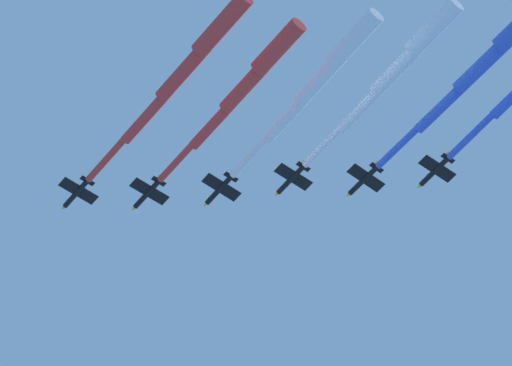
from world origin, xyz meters
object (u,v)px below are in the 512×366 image
(jet_port_mid, at_px, (396,69))
(jet_starboard_mid, at_px, (482,65))
(jet_starboard_inner, at_px, (319,80))
(jet_port_inner, at_px, (244,87))
(jet_lead, at_px, (184,71))

(jet_port_mid, distance_m, jet_starboard_mid, 16.41)
(jet_port_mid, relative_size, jet_starboard_mid, 0.95)
(jet_starboard_inner, xyz_separation_m, jet_starboard_mid, (-31.05, -5.42, 0.94))
(jet_starboard_inner, distance_m, jet_starboard_mid, 31.53)
(jet_starboard_mid, bearing_deg, jet_port_inner, 9.54)
(jet_lead, xyz_separation_m, jet_starboard_mid, (-56.20, -13.41, -0.19))
(jet_port_mid, height_order, jet_starboard_mid, jet_port_mid)
(jet_starboard_inner, height_order, jet_starboard_mid, jet_starboard_mid)
(jet_lead, height_order, jet_starboard_inner, jet_lead)
(jet_port_inner, xyz_separation_m, jet_port_mid, (-29.45, -5.20, 2.81))
(jet_port_inner, relative_size, jet_port_mid, 0.99)
(jet_port_mid, bearing_deg, jet_starboard_inner, 11.21)
(jet_port_inner, bearing_deg, jet_starboard_mid, -170.46)
(jet_port_mid, bearing_deg, jet_port_inner, 10.01)
(jet_lead, relative_size, jet_port_inner, 1.14)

